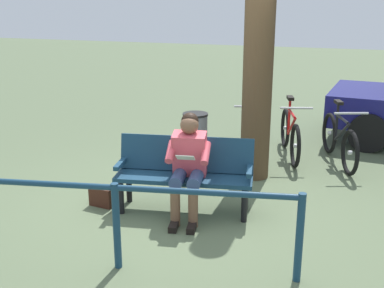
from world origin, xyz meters
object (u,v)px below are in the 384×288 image
bicycle_blue (290,134)px  handbag (102,196)px  bench (185,169)px  bicycle_orange (249,133)px  bicycle_red (339,140)px  person_reading (188,161)px  tree_trunk (258,63)px  litter_bin (195,142)px

bicycle_blue → handbag: bearing=-52.0°
bench → handbag: (0.99, 0.25, -0.39)m
handbag → bicycle_orange: bicycle_orange is taller
bicycle_red → bench: bearing=-55.2°
handbag → bicycle_red: 3.70m
handbag → bicycle_blue: bicycle_blue is taller
person_reading → bicycle_blue: (-0.83, -2.56, -0.31)m
person_reading → bicycle_orange: bearing=-104.3°
tree_trunk → bicycle_orange: tree_trunk is taller
bicycle_blue → bicycle_orange: 0.65m
bench → person_reading: size_ratio=1.38×
tree_trunk → bicycle_orange: bearing=-73.5°
bench → litter_bin: bearing=-86.8°
handbag → bicycle_red: bearing=-136.0°
bicycle_orange → tree_trunk: bearing=4.8°
bicycle_blue → bicycle_orange: same height
handbag → bicycle_orange: bearing=-116.6°
bench → person_reading: 0.24m
tree_trunk → bicycle_blue: tree_trunk is taller
litter_bin → bicycle_blue: 1.64m
bicycle_blue → bench: bearing=-37.3°
bicycle_red → bicycle_blue: 0.76m
litter_bin → bench: bearing=103.1°
bicycle_red → litter_bin: bearing=-82.9°
bench → handbag: bearing=4.6°
bench → litter_bin: (0.31, -1.33, -0.08)m
tree_trunk → bicycle_orange: size_ratio=1.94×
bicycle_red → bicycle_blue: same height
bicycle_red → bicycle_orange: bearing=-108.5°
person_reading → litter_bin: (0.40, -1.48, -0.24)m
tree_trunk → bicycle_orange: 1.60m
litter_bin → bicycle_blue: (-1.23, -1.08, -0.07)m
litter_bin → bicycle_orange: size_ratio=0.52×
person_reading → handbag: size_ratio=4.00×
bench → handbag: 1.09m
tree_trunk → litter_bin: 1.47m
person_reading → bicycle_red: bearing=-132.5°
bicycle_red → handbag: bearing=-65.3°
bench → tree_trunk: (-0.57, -1.34, 1.10)m
person_reading → bench: bearing=-67.7°
person_reading → bicycle_blue: bearing=-117.8°
tree_trunk → bicycle_red: bearing=-138.6°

